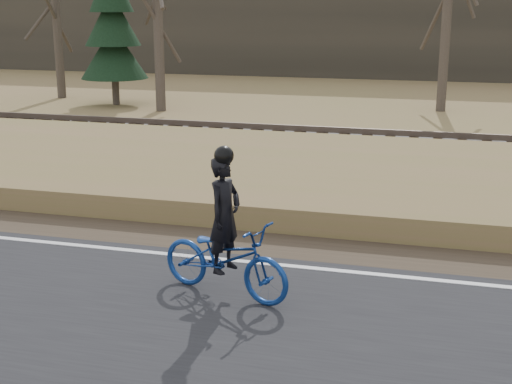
# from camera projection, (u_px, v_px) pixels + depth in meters

# --- Properties ---
(ground) EXTENTS (120.00, 120.00, 0.00)m
(ground) POSITION_uv_depth(u_px,v_px,m) (43.00, 250.00, 11.62)
(ground) COLOR brown
(ground) RESTS_ON ground
(edge_line) EXTENTS (120.00, 0.12, 0.01)m
(edge_line) POSITION_uv_depth(u_px,v_px,m) (49.00, 242.00, 11.79)
(edge_line) COLOR silver
(edge_line) RESTS_ON road
(shoulder) EXTENTS (120.00, 1.60, 0.04)m
(shoulder) POSITION_uv_depth(u_px,v_px,m) (79.00, 227.00, 12.73)
(shoulder) COLOR #473A2B
(shoulder) RESTS_ON ground
(embankment) EXTENTS (120.00, 5.00, 0.44)m
(embankment) POSITION_uv_depth(u_px,v_px,m) (147.00, 178.00, 15.48)
(embankment) COLOR brown
(embankment) RESTS_ON ground
(ballast) EXTENTS (120.00, 3.00, 0.45)m
(ballast) POSITION_uv_depth(u_px,v_px,m) (205.00, 145.00, 19.01)
(ballast) COLOR slate
(ballast) RESTS_ON ground
(railroad) EXTENTS (120.00, 2.40, 0.29)m
(railroad) POSITION_uv_depth(u_px,v_px,m) (205.00, 134.00, 18.94)
(railroad) COLOR black
(railroad) RESTS_ON ballast
(treeline_backdrop) EXTENTS (120.00, 4.00, 6.00)m
(treeline_backdrop) POSITION_uv_depth(u_px,v_px,m) (338.00, 19.00, 38.79)
(treeline_backdrop) COLOR #383328
(treeline_backdrop) RESTS_ON ground
(cyclist) EXTENTS (2.10, 1.25, 2.06)m
(cyclist) POSITION_uv_depth(u_px,v_px,m) (225.00, 249.00, 9.55)
(cyclist) COLOR navy
(cyclist) RESTS_ON road
(bare_tree_left) EXTENTS (0.36, 0.36, 6.89)m
(bare_tree_left) POSITION_uv_depth(u_px,v_px,m) (56.00, 14.00, 29.22)
(bare_tree_left) COLOR #4F453A
(bare_tree_left) RESTS_ON ground
(bare_tree_near_left) EXTENTS (0.36, 0.36, 6.73)m
(bare_tree_near_left) POSITION_uv_depth(u_px,v_px,m) (158.00, 18.00, 25.62)
(bare_tree_near_left) COLOR #4F453A
(bare_tree_near_left) RESTS_ON ground
(conifer) EXTENTS (2.60, 2.60, 6.81)m
(conifer) POSITION_uv_depth(u_px,v_px,m) (112.00, 21.00, 27.30)
(conifer) COLOR #4F453A
(conifer) RESTS_ON ground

